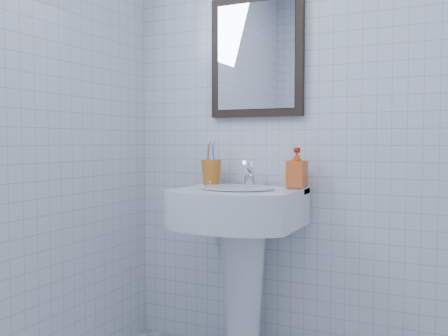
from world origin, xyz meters
The scene contains 6 objects.
wall_back centered at (0.00, 1.20, 1.25)m, with size 2.20×0.02×2.50m, color silver.
washbasin centered at (-0.39, 0.99, 0.60)m, with size 0.58×0.43×0.90m.
faucet centered at (-0.39, 1.09, 0.94)m, with size 0.05×0.12×0.13m.
toothbrush_cup centered at (-0.61, 1.09, 0.95)m, with size 0.11×0.11×0.13m, color #C4671C, non-canonical shape.
soap_dispenser centered at (-0.15, 1.10, 0.98)m, with size 0.09×0.09×0.19m, color red.
wall_mirror centered at (-0.39, 1.18, 1.55)m, with size 0.50×0.04×0.62m.
Camera 1 is at (0.56, -1.23, 1.11)m, focal length 40.00 mm.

